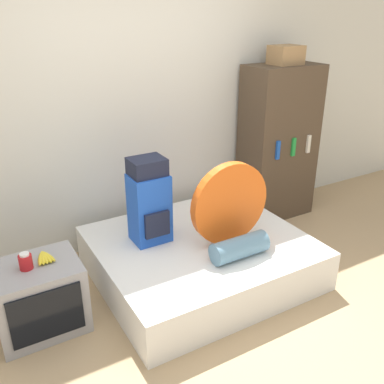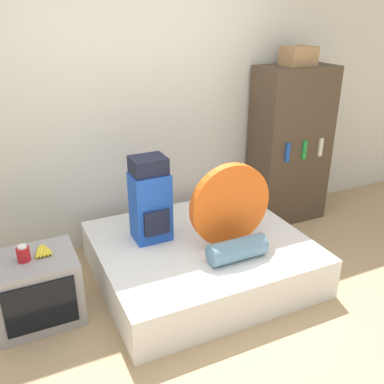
{
  "view_description": "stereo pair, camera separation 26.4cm",
  "coord_description": "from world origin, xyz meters",
  "px_view_note": "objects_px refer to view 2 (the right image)",
  "views": [
    {
      "loc": [
        -1.39,
        -1.9,
        2.13
      ],
      "look_at": [
        0.14,
        0.74,
        0.79
      ],
      "focal_mm": 40.0,
      "sensor_mm": 36.0,
      "label": 1
    },
    {
      "loc": [
        -1.16,
        -2.02,
        2.13
      ],
      "look_at": [
        0.14,
        0.74,
        0.79
      ],
      "focal_mm": 40.0,
      "sensor_mm": 36.0,
      "label": 2
    }
  ],
  "objects_px": {
    "canister": "(23,254)",
    "cardboard_box": "(299,56)",
    "backpack": "(150,201)",
    "tent_bag": "(230,205)",
    "bookshelf": "(290,146)",
    "television": "(37,289)",
    "sleeping_roll": "(237,250)"
  },
  "relations": [
    {
      "from": "television",
      "to": "sleeping_roll",
      "type": "bearing_deg",
      "value": -15.16
    },
    {
      "from": "television",
      "to": "bookshelf",
      "type": "height_order",
      "value": "bookshelf"
    },
    {
      "from": "tent_bag",
      "to": "cardboard_box",
      "type": "xyz_separation_m",
      "value": [
        1.13,
        0.75,
        1.01
      ]
    },
    {
      "from": "bookshelf",
      "to": "cardboard_box",
      "type": "xyz_separation_m",
      "value": [
        -0.01,
        -0.01,
        0.89
      ]
    },
    {
      "from": "sleeping_roll",
      "to": "bookshelf",
      "type": "distance_m",
      "value": 1.61
    },
    {
      "from": "backpack",
      "to": "bookshelf",
      "type": "height_order",
      "value": "bookshelf"
    },
    {
      "from": "sleeping_roll",
      "to": "television",
      "type": "bearing_deg",
      "value": 164.84
    },
    {
      "from": "sleeping_roll",
      "to": "cardboard_box",
      "type": "relative_size",
      "value": 1.61
    },
    {
      "from": "canister",
      "to": "bookshelf",
      "type": "bearing_deg",
      "value": 12.99
    },
    {
      "from": "canister",
      "to": "cardboard_box",
      "type": "bearing_deg",
      "value": 12.82
    },
    {
      "from": "tent_bag",
      "to": "television",
      "type": "relative_size",
      "value": 1.15
    },
    {
      "from": "canister",
      "to": "bookshelf",
      "type": "height_order",
      "value": "bookshelf"
    },
    {
      "from": "sleeping_roll",
      "to": "cardboard_box",
      "type": "distance_m",
      "value": 2.0
    },
    {
      "from": "backpack",
      "to": "tent_bag",
      "type": "xyz_separation_m",
      "value": [
        0.54,
        -0.34,
        -0.0
      ]
    },
    {
      "from": "television",
      "to": "cardboard_box",
      "type": "xyz_separation_m",
      "value": [
        2.63,
        0.61,
        1.43
      ]
    },
    {
      "from": "tent_bag",
      "to": "cardboard_box",
      "type": "height_order",
      "value": "cardboard_box"
    },
    {
      "from": "backpack",
      "to": "cardboard_box",
      "type": "height_order",
      "value": "cardboard_box"
    },
    {
      "from": "backpack",
      "to": "bookshelf",
      "type": "xyz_separation_m",
      "value": [
        1.68,
        0.41,
        0.12
      ]
    },
    {
      "from": "sleeping_roll",
      "to": "television",
      "type": "xyz_separation_m",
      "value": [
        -1.43,
        0.39,
        -0.17
      ]
    },
    {
      "from": "television",
      "to": "tent_bag",
      "type": "bearing_deg",
      "value": -5.27
    },
    {
      "from": "tent_bag",
      "to": "canister",
      "type": "bearing_deg",
      "value": 174.93
    },
    {
      "from": "television",
      "to": "bookshelf",
      "type": "distance_m",
      "value": 2.76
    },
    {
      "from": "tent_bag",
      "to": "bookshelf",
      "type": "bearing_deg",
      "value": 33.65
    },
    {
      "from": "canister",
      "to": "bookshelf",
      "type": "xyz_separation_m",
      "value": [
        2.68,
        0.62,
        0.24
      ]
    },
    {
      "from": "backpack",
      "to": "tent_bag",
      "type": "distance_m",
      "value": 0.64
    },
    {
      "from": "tent_bag",
      "to": "sleeping_roll",
      "type": "bearing_deg",
      "value": -105.61
    },
    {
      "from": "backpack",
      "to": "canister",
      "type": "xyz_separation_m",
      "value": [
        -1.0,
        -0.21,
        -0.12
      ]
    },
    {
      "from": "canister",
      "to": "tent_bag",
      "type": "bearing_deg",
      "value": -5.07
    },
    {
      "from": "bookshelf",
      "to": "canister",
      "type": "bearing_deg",
      "value": -167.01
    },
    {
      "from": "backpack",
      "to": "bookshelf",
      "type": "bearing_deg",
      "value": 13.79
    },
    {
      "from": "backpack",
      "to": "cardboard_box",
      "type": "xyz_separation_m",
      "value": [
        1.67,
        0.4,
        1.01
      ]
    },
    {
      "from": "canister",
      "to": "cardboard_box",
      "type": "height_order",
      "value": "cardboard_box"
    }
  ]
}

